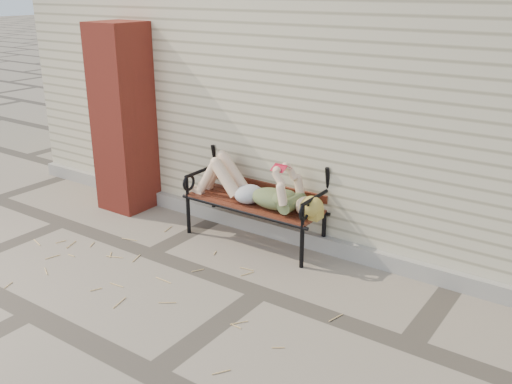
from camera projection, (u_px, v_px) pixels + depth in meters
The scene contains 7 objects.
ground at pixel (261, 293), 4.62m from camera, with size 80.00×80.00×0.00m, color gray.
house_wall at pixel (412, 65), 6.42m from camera, with size 8.00×4.00×3.00m, color beige.
foundation_strip at pixel (319, 242), 5.34m from camera, with size 8.00×0.10×0.15m, color gray.
brick_pillar at pixel (123, 119), 6.09m from camera, with size 0.50×0.50×2.00m, color #9E3023.
garden_bench at pixel (259, 186), 5.43m from camera, with size 1.49×0.59×0.96m.
reading_woman at pixel (253, 187), 5.32m from camera, with size 1.40×0.32×0.44m.
straw_scatter at pixel (183, 286), 4.71m from camera, with size 2.41×1.78×0.01m.
Camera 1 is at (2.29, -3.35, 2.36)m, focal length 40.00 mm.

